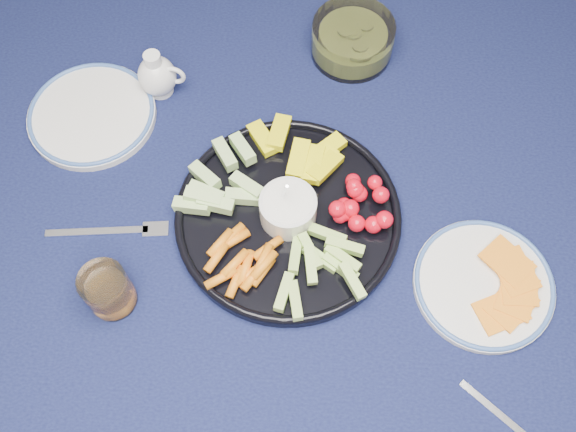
{
  "coord_description": "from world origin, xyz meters",
  "views": [
    {
      "loc": [
        0.13,
        -0.44,
        1.6
      ],
      "look_at": [
        0.1,
        -0.02,
        0.76
      ],
      "focal_mm": 40.0,
      "sensor_mm": 36.0,
      "label": 1
    }
  ],
  "objects_px": {
    "cheese_plate": "(484,283)",
    "juice_tumbler": "(109,291)",
    "crudite_platter": "(286,214)",
    "pickle_bowl": "(352,41)",
    "side_plate_extra": "(92,114)",
    "dining_table": "(225,229)",
    "creamer_pitcher": "(158,76)"
  },
  "relations": [
    {
      "from": "cheese_plate",
      "to": "side_plate_extra",
      "type": "distance_m",
      "value": 0.66
    },
    {
      "from": "crudite_platter",
      "to": "creamer_pitcher",
      "type": "height_order",
      "value": "crudite_platter"
    },
    {
      "from": "cheese_plate",
      "to": "juice_tumbler",
      "type": "xyz_separation_m",
      "value": [
        -0.52,
        -0.05,
        0.02
      ]
    },
    {
      "from": "dining_table",
      "to": "pickle_bowl",
      "type": "height_order",
      "value": "pickle_bowl"
    },
    {
      "from": "pickle_bowl",
      "to": "side_plate_extra",
      "type": "bearing_deg",
      "value": -159.28
    },
    {
      "from": "creamer_pitcher",
      "to": "pickle_bowl",
      "type": "xyz_separation_m",
      "value": [
        0.31,
        0.1,
        -0.01
      ]
    },
    {
      "from": "dining_table",
      "to": "crudite_platter",
      "type": "height_order",
      "value": "crudite_platter"
    },
    {
      "from": "juice_tumbler",
      "to": "dining_table",
      "type": "bearing_deg",
      "value": 50.38
    },
    {
      "from": "cheese_plate",
      "to": "side_plate_extra",
      "type": "bearing_deg",
      "value": 156.85
    },
    {
      "from": "juice_tumbler",
      "to": "crudite_platter",
      "type": "bearing_deg",
      "value": 30.36
    },
    {
      "from": "creamer_pitcher",
      "to": "cheese_plate",
      "type": "bearing_deg",
      "value": -32.48
    },
    {
      "from": "crudite_platter",
      "to": "juice_tumbler",
      "type": "height_order",
      "value": "crudite_platter"
    },
    {
      "from": "cheese_plate",
      "to": "dining_table",
      "type": "bearing_deg",
      "value": 163.73
    },
    {
      "from": "creamer_pitcher",
      "to": "pickle_bowl",
      "type": "distance_m",
      "value": 0.33
    },
    {
      "from": "dining_table",
      "to": "crudite_platter",
      "type": "xyz_separation_m",
      "value": [
        0.1,
        -0.02,
        0.11
      ]
    },
    {
      "from": "crudite_platter",
      "to": "pickle_bowl",
      "type": "distance_m",
      "value": 0.34
    },
    {
      "from": "crudite_platter",
      "to": "cheese_plate",
      "type": "height_order",
      "value": "crudite_platter"
    },
    {
      "from": "dining_table",
      "to": "creamer_pitcher",
      "type": "relative_size",
      "value": 19.5
    },
    {
      "from": "pickle_bowl",
      "to": "cheese_plate",
      "type": "height_order",
      "value": "pickle_bowl"
    },
    {
      "from": "crudite_platter",
      "to": "juice_tumbler",
      "type": "distance_m",
      "value": 0.27
    },
    {
      "from": "crudite_platter",
      "to": "side_plate_extra",
      "type": "relative_size",
      "value": 1.63
    },
    {
      "from": "crudite_platter",
      "to": "pickle_bowl",
      "type": "bearing_deg",
      "value": 73.98
    },
    {
      "from": "crudite_platter",
      "to": "side_plate_extra",
      "type": "xyz_separation_m",
      "value": [
        -0.32,
        0.17,
        -0.01
      ]
    },
    {
      "from": "pickle_bowl",
      "to": "side_plate_extra",
      "type": "relative_size",
      "value": 0.67
    },
    {
      "from": "cheese_plate",
      "to": "juice_tumbler",
      "type": "distance_m",
      "value": 0.52
    },
    {
      "from": "dining_table",
      "to": "side_plate_extra",
      "type": "distance_m",
      "value": 0.28
    },
    {
      "from": "dining_table",
      "to": "creamer_pitcher",
      "type": "height_order",
      "value": "creamer_pitcher"
    },
    {
      "from": "creamer_pitcher",
      "to": "juice_tumbler",
      "type": "height_order",
      "value": "creamer_pitcher"
    },
    {
      "from": "side_plate_extra",
      "to": "creamer_pitcher",
      "type": "bearing_deg",
      "value": 30.53
    },
    {
      "from": "juice_tumbler",
      "to": "creamer_pitcher",
      "type": "bearing_deg",
      "value": 87.68
    },
    {
      "from": "cheese_plate",
      "to": "side_plate_extra",
      "type": "height_order",
      "value": "cheese_plate"
    },
    {
      "from": "dining_table",
      "to": "side_plate_extra",
      "type": "xyz_separation_m",
      "value": [
        -0.22,
        0.15,
        0.1
      ]
    }
  ]
}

